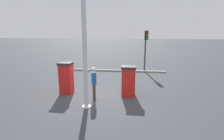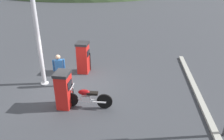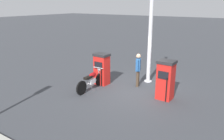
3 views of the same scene
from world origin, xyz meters
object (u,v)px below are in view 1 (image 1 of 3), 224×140
Objects in this scene: roadside_traffic_light at (146,44)px; canopy_support_pole at (85,57)px; attendant_person at (94,81)px; fuel_pump_near at (129,81)px; motorcycle_near_pump at (128,83)px; fuel_pump_far at (66,78)px.

roadside_traffic_light is 0.70× the size of canopy_support_pole.
canopy_support_pole is at bearing 170.48° from attendant_person.
canopy_support_pole is at bearing 132.48° from fuel_pump_near.
fuel_pump_near is 2.85m from canopy_support_pole.
canopy_support_pole reaches higher than fuel_pump_near.
motorcycle_near_pump is at bearing 167.28° from roadside_traffic_light.
canopy_support_pole reaches higher than motorcycle_near_pump.
canopy_support_pole is (-1.64, -1.53, 1.41)m from fuel_pump_far.
attendant_person is at bearing 136.04° from motorcycle_near_pump.
fuel_pump_near is 6.20m from roadside_traffic_light.
roadside_traffic_light is at bearing -12.72° from motorcycle_near_pump.
fuel_pump_far is at bearing 42.94° from canopy_support_pole.
canopy_support_pole is (-2.55, 1.74, 1.82)m from motorcycle_near_pump.
attendant_person is (-0.74, -1.68, 0.07)m from fuel_pump_far.
fuel_pump_far is at bearing 143.35° from roadside_traffic_light.
roadside_traffic_light is (5.93, -4.41, 1.41)m from fuel_pump_far.
roadside_traffic_light is at bearing -36.65° from fuel_pump_far.
motorcycle_near_pump is at bearing -74.50° from fuel_pump_far.
fuel_pump_near is 0.76× the size of motorcycle_near_pump.
fuel_pump_near reaches higher than motorcycle_near_pump.
roadside_traffic_light is (5.02, -1.13, 1.82)m from motorcycle_near_pump.
fuel_pump_near is 1.81m from attendant_person.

